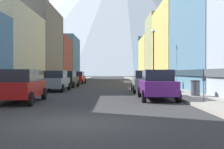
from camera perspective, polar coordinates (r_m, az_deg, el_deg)
The scene contains 22 objects.
ground_plane at distance 9.11m, azimuth -6.90°, elevation -9.83°, with size 400.00×400.00×0.00m, color #303030.
sidewalk_left at distance 44.54m, azimuth -9.27°, elevation -1.59°, with size 2.50×100.00×0.15m, color gray.
sidewalk_right at distance 44.22m, azimuth 6.93°, elevation -1.60°, with size 2.50×100.00×0.15m, color gray.
storefront_left_3 at distance 44.94m, azimuth -16.52°, elevation 5.34°, with size 8.90×12.92×11.35m.
storefront_left_4 at distance 57.12m, azimuth -13.22°, elevation 2.95°, with size 9.65×11.47×8.64m.
storefront_left_5 at distance 69.68m, azimuth -10.83°, elevation 3.16°, with size 9.84×13.04×10.30m.
storefront_right_2 at distance 39.73m, azimuth 15.71°, elevation 5.53°, with size 8.60×13.36×10.71m.
storefront_right_3 at distance 50.93m, azimuth 13.08°, elevation 4.89°, with size 10.06×9.15×11.59m.
storefront_right_4 at distance 61.90m, azimuth 9.42°, elevation 3.02°, with size 7.21×13.14×9.23m.
storefront_right_5 at distance 73.89m, azimuth 8.98°, elevation 3.08°, with size 9.90×10.02×10.50m.
car_left_0 at distance 15.75m, azimuth -17.94°, elevation -2.23°, with size 2.23×4.48×1.78m.
car_left_1 at distance 24.74m, azimuth -11.21°, elevation -1.27°, with size 2.09×4.42×1.78m.
car_left_2 at distance 31.12m, azimuth -8.84°, elevation -0.92°, with size 2.22×4.47×1.78m.
car_left_3 at distance 39.84m, azimuth -6.83°, elevation -0.63°, with size 2.16×4.45×1.78m.
car_right_0 at distance 16.79m, azimuth 9.45°, elevation -2.05°, with size 2.16×4.45×1.78m.
car_right_1 at distance 23.12m, azimuth 6.92°, elevation -1.38°, with size 2.17×4.45×1.78m.
parking_meter_near at distance 14.80m, azimuth 18.51°, elevation -1.96°, with size 0.14×0.10×1.33m.
trash_bin_right at distance 18.25m, azimuth 16.94°, elevation -2.67°, with size 0.59×0.59×0.98m.
potted_plant_0 at distance 27.87m, azimuth 12.45°, elevation -1.78°, with size 0.49×0.49×0.83m.
pedestrian_0 at distance 26.02m, azimuth 11.63°, elevation -1.14°, with size 0.36×0.36×1.67m.
streetlamp_right at distance 28.83m, azimuth 8.74°, elevation 5.11°, with size 0.36×0.36×5.86m.
mountain_backdrop at distance 275.68m, azimuth 2.41°, elevation 12.96°, with size 289.28×289.28×123.14m, color silver.
Camera 1 is at (1.12, -8.90, 1.62)m, focal length 44.71 mm.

